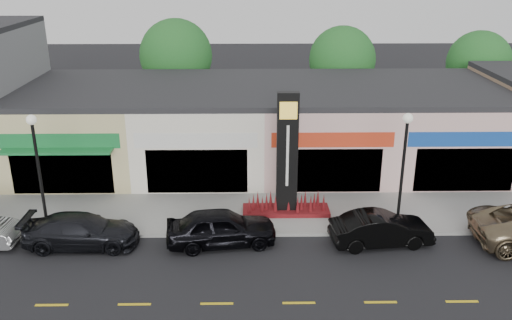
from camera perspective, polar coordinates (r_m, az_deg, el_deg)
The scene contains 16 objects.
ground at distance 22.98m, azimuth -3.74°, elevation -10.51°, with size 120.00×120.00×0.00m, color black.
sidewalk at distance 26.76m, azimuth -3.31°, elevation -5.55°, with size 52.00×4.30×0.15m, color gray.
curb at distance 24.76m, azimuth -3.52°, elevation -7.85°, with size 52.00×0.20×0.15m, color gray.
shop_beige at distance 33.93m, azimuth -17.42°, elevation 3.46°, with size 7.00×10.85×4.80m.
shop_cream at distance 32.63m, azimuth -5.53°, elevation 3.67°, with size 7.00×10.01×4.80m.
shop_pink_w at distance 32.81m, azimuth 6.77°, elevation 3.71°, with size 7.00×10.01×4.80m.
shop_pink_e at distance 34.43m, azimuth 18.42°, elevation 3.59°, with size 7.00×10.01×4.80m.
tree_rear_west at distance 40.04m, azimuth -8.42°, elevation 10.86°, with size 5.20×5.20×7.83m.
tree_rear_mid at distance 40.34m, azimuth 9.05°, elevation 10.41°, with size 4.80×4.80×7.29m.
tree_rear_east at distance 43.21m, azimuth 22.40°, elevation 9.46°, with size 4.60×4.60×6.94m.
lamp_west_near at distance 25.40m, azimuth -21.99°, elevation -0.22°, with size 0.44×0.44×5.47m.
lamp_east_near at distance 24.64m, azimuth 15.27°, elevation -0.04°, with size 0.44×0.44×5.47m.
pylon_sign at distance 25.76m, azimuth 3.26°, elevation -1.27°, with size 4.20×1.30×6.00m.
car_dark_sedan at distance 24.85m, azimuth -17.91°, elevation -7.12°, with size 4.94×2.01×1.43m, color black.
car_black_sedan at distance 23.80m, azimuth -3.67°, elevation -7.10°, with size 4.77×1.92×1.63m, color black.
car_black_conv at distance 24.40m, azimuth 13.04°, elevation -7.11°, with size 4.43×1.54×1.46m, color black.
Camera 1 is at (1.19, -19.64, 11.87)m, focal length 38.00 mm.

